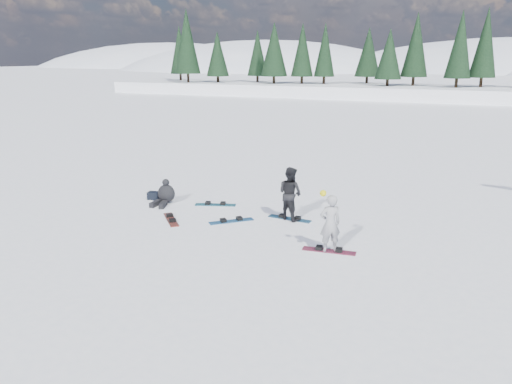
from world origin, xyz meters
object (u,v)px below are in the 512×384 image
gear_bag (154,196)px  snowboard_loose_a (231,221)px  snowboarder_man (290,193)px  snowboard_loose_b (171,220)px  snowboarder_woman (330,223)px  seated_rider (165,194)px  snowboard_loose_c (215,205)px

gear_bag → snowboard_loose_a: size_ratio=0.30×
snowboarder_man → snowboard_loose_b: size_ratio=1.20×
snowboard_loose_b → snowboarder_woman: bearing=41.5°
gear_bag → snowboard_loose_b: (1.95, -1.86, -0.14)m
gear_bag → seated_rider: bearing=-20.3°
snowboarder_woman → gear_bag: 7.99m
snowboard_loose_a → seated_rider: bearing=120.0°
gear_bag → snowboard_loose_a: 4.07m
snowboarder_woman → seated_rider: size_ratio=1.57×
snowboarder_man → seated_rider: bearing=23.3°
snowboarder_woman → snowboard_loose_a: (-3.67, 1.28, -0.83)m
snowboarder_woman → snowboarder_man: 3.02m
snowboarder_man → snowboard_loose_b: snowboarder_man is taller
snowboarder_woman → snowboarder_man: bearing=-84.5°
gear_bag → snowboard_loose_c: (2.52, 0.25, -0.14)m
snowboarder_woman → snowboard_loose_c: (-5.03, 2.75, -0.83)m
seated_rider → snowboard_loose_c: size_ratio=0.77×
seated_rider → snowboard_loose_c: (1.82, 0.51, -0.34)m
snowboarder_man → gear_bag: 5.63m
snowboarder_man → snowboarder_woman: bearing=153.5°
snowboarder_man → seated_rider: 4.91m
snowboarder_man → snowboard_loose_c: bearing=14.1°
snowboard_loose_a → snowboard_loose_b: same height
snowboarder_man → seated_rider: size_ratio=1.57×
snowboarder_woman → snowboard_loose_a: 3.97m
snowboard_loose_b → seated_rider: bearing=175.8°
snowboarder_man → seated_rider: (-4.88, -0.05, -0.54)m
snowboarder_man → snowboard_loose_c: 3.22m
snowboarder_man → snowboard_loose_c: (-3.06, 0.46, -0.89)m
seated_rider → snowboard_loose_a: size_ratio=0.77×
snowboarder_man → snowboard_loose_b: 4.09m
snowboard_loose_a → snowboard_loose_b: (-1.94, -0.64, 0.00)m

